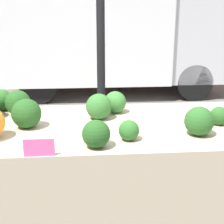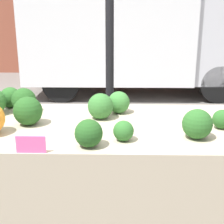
% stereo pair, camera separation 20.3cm
% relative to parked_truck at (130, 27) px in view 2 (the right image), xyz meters
% --- Properties ---
extents(tent_pole, '(0.07, 0.07, 2.68)m').
position_rel_parked_truck_xyz_m(tent_pole, '(-0.31, -4.03, -0.05)').
color(tent_pole, black).
rests_on(tent_pole, ground_plane).
extents(parked_truck, '(4.46, 2.03, 2.63)m').
position_rel_parked_truck_xyz_m(parked_truck, '(0.00, 0.00, 0.00)').
color(parked_truck, white).
rests_on(parked_truck, ground_plane).
extents(market_table, '(2.05, 0.98, 0.87)m').
position_rel_parked_truck_xyz_m(market_table, '(-0.28, -4.82, -0.61)').
color(market_table, tan).
rests_on(market_table, ground_plane).
extents(broccoli_head_1, '(0.17, 0.17, 0.17)m').
position_rel_parked_truck_xyz_m(broccoli_head_1, '(0.21, -5.00, -0.43)').
color(broccoli_head_1, '#285B23').
rests_on(broccoli_head_1, market_table).
extents(broccoli_head_2, '(0.12, 0.12, 0.12)m').
position_rel_parked_truck_xyz_m(broccoli_head_2, '(-0.21, -5.05, -0.46)').
color(broccoli_head_2, '#2D6628').
rests_on(broccoli_head_2, market_table).
extents(broccoli_head_3, '(0.18, 0.18, 0.18)m').
position_rel_parked_truck_xyz_m(broccoli_head_3, '(-0.36, -4.64, -0.43)').
color(broccoli_head_3, '#336B2D').
rests_on(broccoli_head_3, market_table).
extents(broccoli_head_4, '(0.12, 0.12, 0.12)m').
position_rel_parked_truck_xyz_m(broccoli_head_4, '(0.41, -4.83, -0.45)').
color(broccoli_head_4, '#285B23').
rests_on(broccoli_head_4, market_table).
extents(broccoli_head_5, '(0.15, 0.15, 0.15)m').
position_rel_parked_truck_xyz_m(broccoli_head_5, '(-0.40, -5.13, -0.44)').
color(broccoli_head_5, '#23511E').
rests_on(broccoli_head_5, market_table).
extents(broccoli_head_6, '(0.18, 0.18, 0.18)m').
position_rel_parked_truck_xyz_m(broccoli_head_6, '(-0.93, -4.49, -0.42)').
color(broccoli_head_6, '#23511E').
rests_on(broccoli_head_6, market_table).
extents(broccoli_head_7, '(0.19, 0.19, 0.19)m').
position_rel_parked_truck_xyz_m(broccoli_head_7, '(-0.82, -4.78, -0.42)').
color(broccoli_head_7, '#23511E').
rests_on(broccoli_head_7, market_table).
extents(broccoli_head_8, '(0.16, 0.16, 0.16)m').
position_rel_parked_truck_xyz_m(broccoli_head_8, '(-1.08, -4.37, -0.43)').
color(broccoli_head_8, '#285B23').
rests_on(broccoli_head_8, market_table).
extents(broccoli_head_9, '(0.16, 0.16, 0.16)m').
position_rel_parked_truck_xyz_m(broccoli_head_9, '(-0.24, -4.50, -0.43)').
color(broccoli_head_9, '#387533').
rests_on(broccoli_head_9, market_table).
extents(price_sign, '(0.15, 0.01, 0.09)m').
position_rel_parked_truck_xyz_m(price_sign, '(-0.68, -5.22, -0.47)').
color(price_sign, '#F45B9E').
rests_on(price_sign, market_table).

